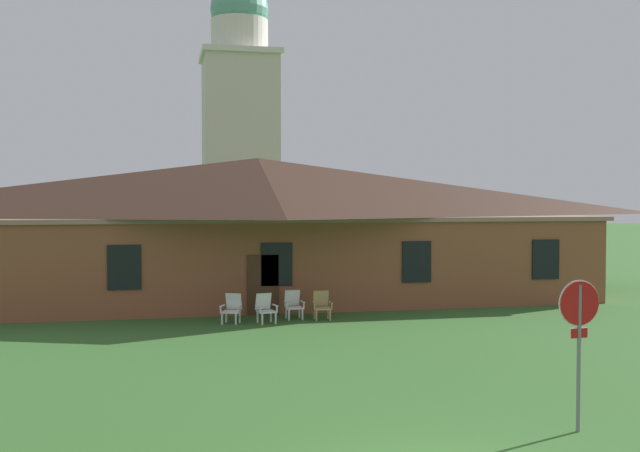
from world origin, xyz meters
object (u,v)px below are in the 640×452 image
at_px(stop_sign, 579,324).
at_px(lawn_chair_left_end, 293,304).
at_px(lawn_chair_near_door, 265,308).
at_px(lawn_chair_by_porch, 232,308).
at_px(lawn_chair_middle, 322,305).

bearing_deg(stop_sign, lawn_chair_left_end, 101.72).
height_order(lawn_chair_near_door, lawn_chair_left_end, same).
relative_size(lawn_chair_by_porch, lawn_chair_near_door, 1.00).
bearing_deg(lawn_chair_by_porch, stop_sign, -69.07).
xyz_separation_m(lawn_chair_by_porch, lawn_chair_middle, (3.00, 0.08, 0.00)).
distance_m(lawn_chair_near_door, lawn_chair_left_end, 1.23).
xyz_separation_m(stop_sign, lawn_chair_near_door, (-3.74, 12.31, -1.37)).
xyz_separation_m(lawn_chair_left_end, lawn_chair_middle, (0.90, -0.35, 0.00)).
bearing_deg(lawn_chair_by_porch, lawn_chair_middle, 1.54).
relative_size(stop_sign, lawn_chair_near_door, 2.76).
relative_size(lawn_chair_by_porch, lawn_chair_middle, 1.00).
xyz_separation_m(stop_sign, lawn_chair_middle, (-1.79, 12.61, -1.37)).
xyz_separation_m(lawn_chair_by_porch, lawn_chair_near_door, (1.06, -0.22, 0.00)).
xyz_separation_m(lawn_chair_by_porch, lawn_chair_left_end, (2.10, 0.44, 0.00)).
bearing_deg(stop_sign, lawn_chair_by_porch, 110.93).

